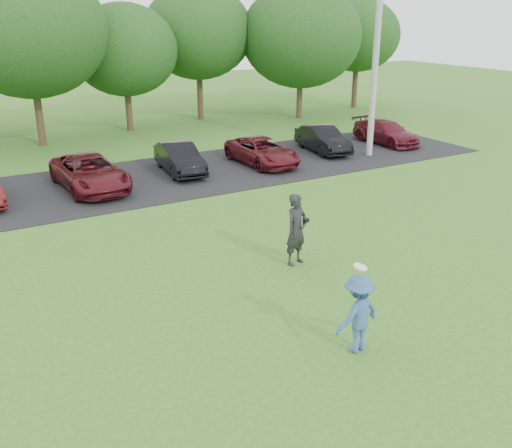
% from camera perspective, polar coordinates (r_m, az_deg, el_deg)
% --- Properties ---
extents(ground, '(100.00, 100.00, 0.00)m').
position_cam_1_polar(ground, '(12.45, 8.18, -10.60)').
color(ground, '#30681D').
rests_on(ground, ground).
extents(parking_lot, '(32.00, 6.50, 0.03)m').
position_cam_1_polar(parking_lot, '(23.20, -11.78, 4.24)').
color(parking_lot, black).
rests_on(parking_lot, ground).
extents(utility_pole, '(0.28, 0.28, 9.24)m').
position_cam_1_polar(utility_pole, '(26.65, 11.93, 16.41)').
color(utility_pole, '#A1A29D').
rests_on(utility_pole, ground).
extents(frisbee_player, '(1.13, 0.74, 1.92)m').
position_cam_1_polar(frisbee_player, '(11.49, 10.16, -8.84)').
color(frisbee_player, '#335791').
rests_on(frisbee_player, ground).
extents(camera_bystander, '(0.82, 0.65, 1.95)m').
position_cam_1_polar(camera_bystander, '(15.06, 4.06, -0.56)').
color(camera_bystander, black).
rests_on(camera_bystander, ground).
extents(parked_cars, '(27.77, 4.71, 1.26)m').
position_cam_1_polar(parked_cars, '(23.25, -10.26, 5.92)').
color(parked_cars, '#B1B3B8').
rests_on(parked_cars, parking_lot).
extents(tree_row, '(42.39, 9.85, 8.64)m').
position_cam_1_polar(tree_row, '(32.13, -15.63, 17.30)').
color(tree_row, '#38281C').
rests_on(tree_row, ground).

